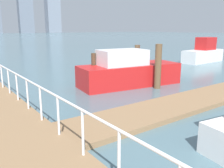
{
  "coord_description": "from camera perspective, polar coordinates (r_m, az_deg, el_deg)",
  "views": [
    {
      "loc": [
        -5.5,
        0.26,
        3.15
      ],
      "look_at": [
        -0.28,
        7.49,
        1.09
      ],
      "focal_mm": 38.86,
      "sensor_mm": 36.0,
      "label": 1
    }
  ],
  "objects": [
    {
      "name": "dock_piling_0",
      "position": [
        14.66,
        5.9,
        4.87
      ],
      "size": [
        0.32,
        0.32,
        2.18
      ],
      "primitive_type": "cylinder",
      "color": "brown",
      "rests_on": "ground_plane"
    },
    {
      "name": "floating_dock",
      "position": [
        10.46,
        15.97,
        -4.51
      ],
      "size": [
        11.88,
        2.0,
        0.18
      ],
      "primitive_type": "cube",
      "color": "#93704C",
      "rests_on": "ground_plane"
    },
    {
      "name": "moored_boat_2",
      "position": [
        13.57,
        3.84,
        2.98
      ],
      "size": [
        5.98,
        2.74,
        2.02
      ],
      "color": "red",
      "rests_on": "ground_plane"
    },
    {
      "name": "dock_piling_1",
      "position": [
        13.33,
        -4.34,
        3.33
      ],
      "size": [
        0.24,
        0.24,
        1.83
      ],
      "primitive_type": "cylinder",
      "color": "#473826",
      "rests_on": "ground_plane"
    },
    {
      "name": "dock_piling_2",
      "position": [
        13.0,
        10.77,
        4.06
      ],
      "size": [
        0.35,
        0.35,
        2.36
      ],
      "primitive_type": "cylinder",
      "color": "brown",
      "rests_on": "ground_plane"
    },
    {
      "name": "boardwalk_railing",
      "position": [
        8.17,
        -18.09,
        -1.39
      ],
      "size": [
        0.06,
        27.29,
        1.08
      ],
      "color": "white",
      "rests_on": "boardwalk"
    },
    {
      "name": "moored_boat_0",
      "position": [
        24.62,
        20.72,
        6.8
      ],
      "size": [
        4.82,
        1.74,
        2.31
      ],
      "color": "white",
      "rests_on": "ground_plane"
    },
    {
      "name": "ground_plane",
      "position": [
        20.73,
        -20.09,
        3.48
      ],
      "size": [
        300.0,
        300.0,
        0.0
      ],
      "primitive_type": "plane",
      "color": "slate"
    }
  ]
}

